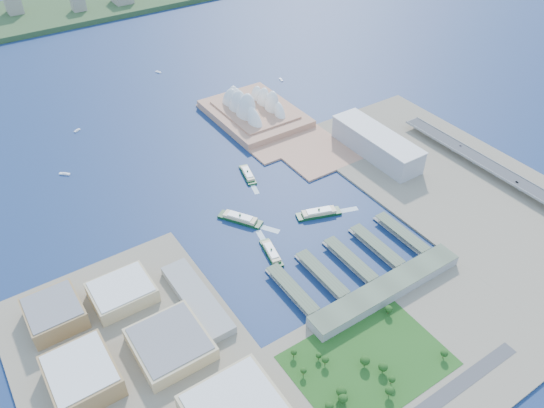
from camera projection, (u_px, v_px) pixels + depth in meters
ground at (303, 232)px, 671.17m from camera, size 3000.00×3000.00×0.00m
west_land at (154, 393)px, 494.41m from camera, size 220.00×390.00×3.00m
south_land at (426, 347)px, 534.43m from camera, size 720.00×180.00×3.00m
east_land at (462, 188)px, 741.49m from camera, size 240.00×500.00×3.00m
peninsula at (262, 121)px, 884.76m from camera, size 135.00×220.00×3.00m
far_shore at (67, 8)px, 1301.11m from camera, size 2200.00×260.00×12.00m
opera_house at (254, 100)px, 877.43m from camera, size 134.00×180.00×58.00m
toaster_building at (376, 144)px, 794.18m from camera, size 45.00×155.00×35.00m
expressway at (497, 173)px, 756.26m from camera, size 26.00×340.00×11.85m
west_buildings at (136, 357)px, 507.61m from camera, size 200.00×280.00×27.00m
ferry_wharves at (350, 260)px, 625.79m from camera, size 184.00×90.00×9.30m
terminal_building at (386, 289)px, 584.69m from camera, size 200.00×28.00×12.00m
park at (369, 356)px, 515.49m from camera, size 150.00×110.00×16.00m
ferry_a at (240, 217)px, 685.30m from camera, size 44.94×58.22×11.25m
ferry_b at (248, 173)px, 763.43m from camera, size 24.61×50.97×9.34m
ferry_c at (271, 251)px, 637.48m from camera, size 23.11×51.84×9.51m
ferry_d at (319, 212)px, 694.13m from camera, size 61.14×33.43×11.24m
boat_a at (65, 174)px, 767.76m from camera, size 14.38×13.55×3.05m
boat_b at (77, 130)px, 861.75m from camera, size 11.60×8.26×2.97m
boat_c at (281, 80)px, 1006.01m from camera, size 6.79×13.59×2.94m
boat_e at (158, 72)px, 1032.03m from camera, size 8.92×12.59×2.98m
car_b at (517, 182)px, 728.37m from camera, size 1.46×4.18×1.38m
car_c at (460, 146)px, 800.52m from camera, size 1.63×4.01×1.16m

